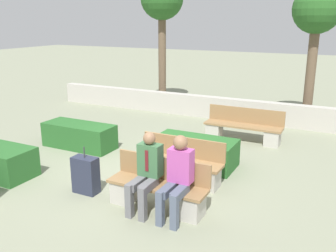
{
  "coord_description": "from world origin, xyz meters",
  "views": [
    {
      "loc": [
        3.65,
        -6.17,
        3.03
      ],
      "look_at": [
        0.29,
        0.5,
        0.9
      ],
      "focal_mm": 40.0,
      "sensor_mm": 36.0,
      "label": 1
    }
  ],
  "objects_px": {
    "suitcase": "(86,175)",
    "tree_center_left": "(317,14)",
    "person_seated_man": "(146,169)",
    "person_seated_woman": "(177,174)",
    "bench_front": "(158,190)",
    "bench_right_side": "(243,129)",
    "tree_leftmost": "(162,2)",
    "bench_left_side": "(179,166)"
  },
  "relations": [
    {
      "from": "bench_front",
      "to": "suitcase",
      "type": "height_order",
      "value": "suitcase"
    },
    {
      "from": "person_seated_man",
      "to": "tree_leftmost",
      "type": "xyz_separation_m",
      "value": [
        -3.51,
        7.26,
        2.89
      ]
    },
    {
      "from": "person_seated_woman",
      "to": "tree_leftmost",
      "type": "bearing_deg",
      "value": 119.19
    },
    {
      "from": "bench_right_side",
      "to": "suitcase",
      "type": "xyz_separation_m",
      "value": [
        -1.7,
        -4.23,
        0.01
      ]
    },
    {
      "from": "tree_center_left",
      "to": "person_seated_woman",
      "type": "bearing_deg",
      "value": -98.42
    },
    {
      "from": "bench_left_side",
      "to": "tree_center_left",
      "type": "height_order",
      "value": "tree_center_left"
    },
    {
      "from": "bench_right_side",
      "to": "person_seated_woman",
      "type": "xyz_separation_m",
      "value": [
        0.15,
        -4.28,
        0.41
      ]
    },
    {
      "from": "person_seated_woman",
      "to": "tree_center_left",
      "type": "xyz_separation_m",
      "value": [
        1.05,
        7.1,
        2.44
      ]
    },
    {
      "from": "bench_front",
      "to": "bench_left_side",
      "type": "xyz_separation_m",
      "value": [
        -0.15,
        1.14,
        0.0
      ]
    },
    {
      "from": "bench_front",
      "to": "person_seated_man",
      "type": "relative_size",
      "value": 1.3
    },
    {
      "from": "bench_front",
      "to": "suitcase",
      "type": "xyz_separation_m",
      "value": [
        -1.43,
        -0.08,
        0.02
      ]
    },
    {
      "from": "person_seated_woman",
      "to": "tree_leftmost",
      "type": "relative_size",
      "value": 0.3
    },
    {
      "from": "person_seated_man",
      "to": "bench_front",
      "type": "bearing_deg",
      "value": 47.08
    },
    {
      "from": "bench_left_side",
      "to": "tree_leftmost",
      "type": "height_order",
      "value": "tree_leftmost"
    },
    {
      "from": "tree_center_left",
      "to": "tree_leftmost",
      "type": "bearing_deg",
      "value": 178.3
    },
    {
      "from": "bench_left_side",
      "to": "bench_front",
      "type": "bearing_deg",
      "value": -93.27
    },
    {
      "from": "person_seated_man",
      "to": "person_seated_woman",
      "type": "relative_size",
      "value": 0.98
    },
    {
      "from": "person_seated_woman",
      "to": "tree_leftmost",
      "type": "distance_m",
      "value": 8.79
    },
    {
      "from": "tree_leftmost",
      "to": "tree_center_left",
      "type": "distance_m",
      "value": 5.12
    },
    {
      "from": "bench_front",
      "to": "person_seated_woman",
      "type": "height_order",
      "value": "person_seated_woman"
    },
    {
      "from": "suitcase",
      "to": "tree_center_left",
      "type": "xyz_separation_m",
      "value": [
        2.9,
        7.05,
        2.84
      ]
    },
    {
      "from": "tree_center_left",
      "to": "bench_front",
      "type": "bearing_deg",
      "value": -101.91
    },
    {
      "from": "person_seated_man",
      "to": "tree_center_left",
      "type": "bearing_deg",
      "value": 77.33
    },
    {
      "from": "bench_left_side",
      "to": "bench_right_side",
      "type": "bearing_deg",
      "value": 71.53
    },
    {
      "from": "bench_front",
      "to": "bench_left_side",
      "type": "distance_m",
      "value": 1.15
    },
    {
      "from": "person_seated_man",
      "to": "person_seated_woman",
      "type": "distance_m",
      "value": 0.55
    },
    {
      "from": "person_seated_woman",
      "to": "tree_center_left",
      "type": "relative_size",
      "value": 0.33
    },
    {
      "from": "bench_right_side",
      "to": "tree_leftmost",
      "type": "bearing_deg",
      "value": 137.9
    },
    {
      "from": "bench_left_side",
      "to": "tree_leftmost",
      "type": "distance_m",
      "value": 7.66
    },
    {
      "from": "bench_right_side",
      "to": "tree_leftmost",
      "type": "xyz_separation_m",
      "value": [
        -3.9,
        2.97,
        3.28
      ]
    },
    {
      "from": "bench_right_side",
      "to": "suitcase",
      "type": "bearing_deg",
      "value": -116.68
    },
    {
      "from": "person_seated_woman",
      "to": "tree_center_left",
      "type": "bearing_deg",
      "value": 81.58
    },
    {
      "from": "person_seated_woman",
      "to": "tree_center_left",
      "type": "height_order",
      "value": "tree_center_left"
    },
    {
      "from": "bench_right_side",
      "to": "bench_front",
      "type": "bearing_deg",
      "value": -98.48
    },
    {
      "from": "bench_left_side",
      "to": "person_seated_woman",
      "type": "xyz_separation_m",
      "value": [
        0.57,
        -1.27,
        0.42
      ]
    },
    {
      "from": "bench_left_side",
      "to": "suitcase",
      "type": "height_order",
      "value": "suitcase"
    },
    {
      "from": "person_seated_man",
      "to": "person_seated_woman",
      "type": "bearing_deg",
      "value": 0.47
    },
    {
      "from": "suitcase",
      "to": "tree_leftmost",
      "type": "distance_m",
      "value": 8.21
    },
    {
      "from": "person_seated_man",
      "to": "suitcase",
      "type": "xyz_separation_m",
      "value": [
        -1.3,
        0.06,
        -0.38
      ]
    },
    {
      "from": "bench_right_side",
      "to": "tree_leftmost",
      "type": "relative_size",
      "value": 0.44
    },
    {
      "from": "bench_left_side",
      "to": "tree_center_left",
      "type": "relative_size",
      "value": 0.43
    },
    {
      "from": "bench_front",
      "to": "person_seated_man",
      "type": "xyz_separation_m",
      "value": [
        -0.13,
        -0.14,
        0.4
      ]
    }
  ]
}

